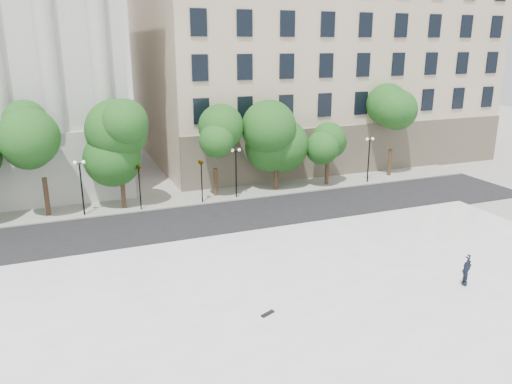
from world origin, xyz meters
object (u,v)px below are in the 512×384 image
traffic_light_west (138,165)px  skateboard (268,314)px  person_lying (465,281)px  traffic_light_east (201,160)px

traffic_light_west → skateboard: bearing=-81.3°
person_lying → skateboard: person_lying is taller
traffic_light_east → traffic_light_west: bearing=180.0°
traffic_light_west → person_lying: 24.33m
traffic_light_east → person_lying: traffic_light_east is taller
traffic_light_west → traffic_light_east: (4.99, 0.00, -0.00)m
traffic_light_west → person_lying: size_ratio=2.49×
traffic_light_west → person_lying: (13.66, -19.91, -3.02)m
person_lying → skateboard: bearing=149.5°
traffic_light_west → traffic_light_east: traffic_light_west is taller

